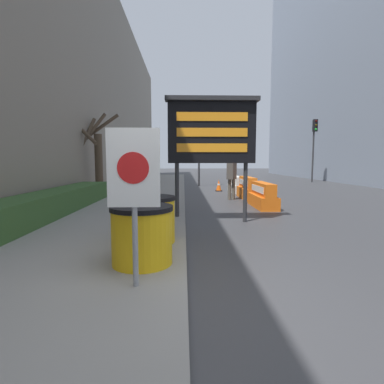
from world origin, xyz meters
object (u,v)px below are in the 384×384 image
(jersey_barrier_orange_near, at_px, (247,189))
(traffic_cone_mid, at_px, (219,185))
(traffic_light_far_side, at_px, (314,137))
(jersey_barrier_white, at_px, (237,185))
(warning_sign, at_px, (134,180))
(jersey_barrier_orange_far, at_px, (263,196))
(pedestrian_worker, at_px, (232,170))
(barrel_drum_middle, at_px, (151,219))
(traffic_light_near_curb, at_px, (199,141))
(barrel_drum_foreground, at_px, (142,235))
(message_board, at_px, (212,132))
(traffic_cone_near, at_px, (254,195))
(pedestrian_passerby, at_px, (232,175))

(jersey_barrier_orange_near, distance_m, traffic_cone_mid, 3.10)
(traffic_light_far_side, bearing_deg, jersey_barrier_white, -134.60)
(warning_sign, height_order, traffic_light_far_side, traffic_light_far_side)
(jersey_barrier_orange_far, xyz_separation_m, jersey_barrier_white, (-0.00, 4.82, -0.02))
(jersey_barrier_orange_far, height_order, pedestrian_worker, pedestrian_worker)
(traffic_light_far_side, bearing_deg, jersey_barrier_orange_near, -125.94)
(barrel_drum_middle, height_order, warning_sign, warning_sign)
(traffic_cone_mid, bearing_deg, warning_sign, -100.99)
(traffic_light_near_curb, bearing_deg, pedestrian_worker, -59.73)
(warning_sign, relative_size, traffic_cone_mid, 2.90)
(traffic_cone_mid, relative_size, traffic_light_near_curb, 0.16)
(barrel_drum_foreground, distance_m, jersey_barrier_orange_far, 6.55)
(warning_sign, bearing_deg, message_board, 73.74)
(message_board, height_order, traffic_cone_near, message_board)
(pedestrian_worker, bearing_deg, pedestrian_passerby, 21.95)
(warning_sign, xyz_separation_m, message_board, (1.21, 4.14, 0.90))
(jersey_barrier_white, bearing_deg, traffic_light_near_curb, 114.38)
(message_board, distance_m, traffic_cone_near, 4.47)
(jersey_barrier_orange_far, bearing_deg, pedestrian_worker, 91.04)
(message_board, xyz_separation_m, traffic_light_far_side, (8.61, 13.96, 0.99))
(warning_sign, height_order, traffic_cone_mid, warning_sign)
(traffic_light_far_side, xyz_separation_m, pedestrian_worker, (-6.81, -5.80, -2.13))
(jersey_barrier_orange_near, distance_m, pedestrian_passerby, 1.00)
(traffic_cone_mid, bearing_deg, message_board, -98.08)
(traffic_cone_near, bearing_deg, warning_sign, -111.92)
(jersey_barrier_orange_far, distance_m, traffic_cone_near, 1.22)
(traffic_cone_near, xyz_separation_m, pedestrian_worker, (-0.09, 4.60, 0.80))
(pedestrian_worker, bearing_deg, traffic_light_near_curb, -118.77)
(jersey_barrier_orange_far, relative_size, pedestrian_worker, 1.03)
(traffic_light_near_curb, bearing_deg, jersey_barrier_orange_near, -74.82)
(barrel_drum_middle, height_order, jersey_barrier_orange_far, barrel_drum_middle)
(message_board, bearing_deg, pedestrian_passerby, 74.59)
(traffic_light_near_curb, xyz_separation_m, traffic_light_far_side, (8.35, 3.14, 0.47))
(barrel_drum_foreground, bearing_deg, message_board, 70.07)
(barrel_drum_middle, relative_size, warning_sign, 0.49)
(pedestrian_worker, xyz_separation_m, pedestrian_passerby, (-0.60, -3.81, -0.09))
(message_board, relative_size, traffic_light_near_curb, 0.80)
(jersey_barrier_orange_near, bearing_deg, barrel_drum_foreground, -111.16)
(warning_sign, height_order, jersey_barrier_orange_far, warning_sign)
(traffic_cone_mid, height_order, traffic_light_near_curb, traffic_light_near_curb)
(message_board, distance_m, traffic_light_far_side, 16.43)
(barrel_drum_foreground, height_order, traffic_light_far_side, traffic_light_far_side)
(traffic_cone_near, bearing_deg, jersey_barrier_orange_far, -89.15)
(barrel_drum_middle, distance_m, traffic_light_far_side, 19.22)
(message_board, height_order, traffic_cone_mid, message_board)
(traffic_cone_mid, relative_size, traffic_light_far_side, 0.13)
(warning_sign, xyz_separation_m, pedestrian_passerby, (2.41, 8.49, -0.32))
(barrel_drum_foreground, height_order, traffic_light_near_curb, traffic_light_near_curb)
(traffic_cone_mid, height_order, traffic_light_far_side, traffic_light_far_side)
(warning_sign, height_order, traffic_light_near_curb, traffic_light_near_curb)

